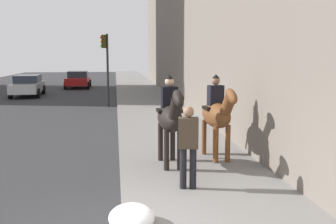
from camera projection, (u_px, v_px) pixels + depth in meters
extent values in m
ellipsoid|color=black|center=(170.00, 118.00, 9.65)|extent=(1.52, 0.63, 0.66)
cylinder|color=black|center=(180.00, 149.00, 9.34)|extent=(0.13, 0.13, 0.98)
cylinder|color=black|center=(167.00, 150.00, 9.29)|extent=(0.13, 0.13, 0.98)
cylinder|color=black|center=(173.00, 141.00, 10.22)|extent=(0.13, 0.13, 0.98)
cylinder|color=black|center=(161.00, 142.00, 10.16)|extent=(0.13, 0.13, 0.98)
cylinder|color=black|center=(176.00, 108.00, 8.85)|extent=(0.64, 0.31, 0.68)
ellipsoid|color=black|center=(178.00, 98.00, 8.61)|extent=(0.64, 0.25, 0.49)
cylinder|color=black|center=(165.00, 118.00, 10.36)|extent=(0.29, 0.11, 0.55)
cube|color=black|center=(169.00, 111.00, 9.68)|extent=(0.47, 0.62, 0.08)
cube|color=black|center=(169.00, 98.00, 9.63)|extent=(0.30, 0.39, 0.55)
sphere|color=#D8AD8C|center=(169.00, 82.00, 9.57)|extent=(0.22, 0.22, 0.22)
cone|color=black|center=(169.00, 77.00, 9.56)|extent=(0.21, 0.21, 0.10)
ellipsoid|color=brown|center=(216.00, 115.00, 10.31)|extent=(1.55, 0.73, 0.66)
cylinder|color=brown|center=(228.00, 144.00, 10.01)|extent=(0.13, 0.13, 0.96)
cylinder|color=brown|center=(216.00, 144.00, 9.93)|extent=(0.13, 0.13, 0.96)
cylinder|color=brown|center=(215.00, 136.00, 10.87)|extent=(0.13, 0.13, 0.96)
cylinder|color=brown|center=(204.00, 137.00, 10.80)|extent=(0.13, 0.13, 0.96)
cylinder|color=brown|center=(228.00, 105.00, 9.51)|extent=(0.66, 0.35, 0.68)
ellipsoid|color=brown|center=(231.00, 96.00, 9.28)|extent=(0.65, 0.29, 0.49)
cylinder|color=black|center=(207.00, 115.00, 11.00)|extent=(0.29, 0.13, 0.55)
cube|color=black|center=(215.00, 108.00, 10.33)|extent=(0.51, 0.65, 0.08)
cube|color=black|center=(216.00, 96.00, 10.28)|extent=(0.32, 0.41, 0.55)
sphere|color=#8C664C|center=(216.00, 81.00, 10.22)|extent=(0.22, 0.22, 0.22)
cone|color=black|center=(216.00, 76.00, 10.21)|extent=(0.22, 0.22, 0.10)
cylinder|color=black|center=(183.00, 168.00, 8.03)|extent=(0.14, 0.14, 0.85)
cylinder|color=black|center=(193.00, 168.00, 8.02)|extent=(0.14, 0.14, 0.85)
cube|color=#3F3326|center=(188.00, 133.00, 7.91)|extent=(0.32, 0.44, 0.62)
sphere|color=#8C664C|center=(188.00, 112.00, 7.85)|extent=(0.22, 0.22, 0.22)
cube|color=maroon|center=(78.00, 81.00, 33.55)|extent=(4.10, 1.84, 0.60)
cube|color=#262D38|center=(78.00, 74.00, 33.71)|extent=(2.15, 1.61, 0.52)
cylinder|color=black|center=(88.00, 85.00, 32.47)|extent=(0.64, 0.22, 0.64)
cylinder|color=black|center=(65.00, 86.00, 32.22)|extent=(0.64, 0.22, 0.64)
cylinder|color=black|center=(90.00, 83.00, 34.95)|extent=(0.64, 0.22, 0.64)
cylinder|color=black|center=(69.00, 83.00, 34.71)|extent=(0.64, 0.22, 0.64)
cube|color=#B7BABF|center=(28.00, 87.00, 26.94)|extent=(4.51, 1.92, 0.60)
cube|color=#262D38|center=(28.00, 79.00, 27.11)|extent=(2.56, 1.63, 0.52)
cylinder|color=black|center=(38.00, 93.00, 25.79)|extent=(0.65, 0.25, 0.64)
cylinder|color=black|center=(10.00, 94.00, 25.49)|extent=(0.65, 0.25, 0.64)
cylinder|color=black|center=(44.00, 90.00, 28.47)|extent=(0.65, 0.25, 0.64)
cylinder|color=black|center=(18.00, 90.00, 28.17)|extent=(0.65, 0.25, 0.64)
cylinder|color=black|center=(108.00, 71.00, 21.27)|extent=(0.12, 0.12, 3.93)
cube|color=#2D280C|center=(104.00, 41.00, 21.02)|extent=(0.20, 0.24, 0.70)
sphere|color=red|center=(101.00, 37.00, 20.97)|extent=(0.14, 0.14, 0.14)
sphere|color=orange|center=(101.00, 41.00, 21.00)|extent=(0.14, 0.14, 0.14)
sphere|color=green|center=(101.00, 46.00, 21.03)|extent=(0.14, 0.14, 0.14)
ellipsoid|color=white|center=(132.00, 217.00, 6.24)|extent=(0.95, 0.73, 0.33)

